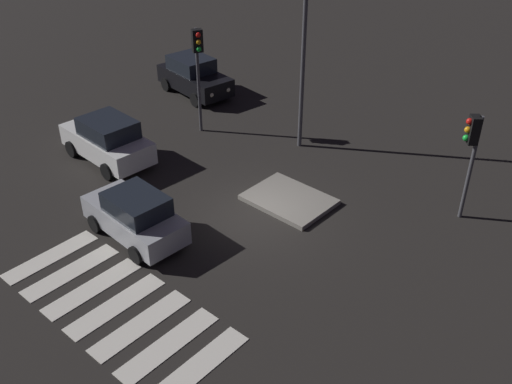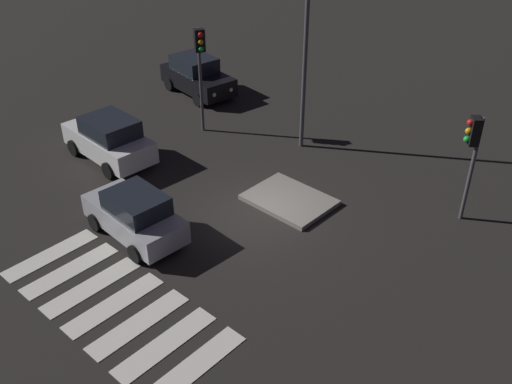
{
  "view_description": "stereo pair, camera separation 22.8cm",
  "coord_description": "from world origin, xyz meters",
  "views": [
    {
      "loc": [
        11.3,
        -12.83,
        11.79
      ],
      "look_at": [
        0.0,
        0.0,
        1.0
      ],
      "focal_mm": 40.41,
      "sensor_mm": 36.0,
      "label": 1
    },
    {
      "loc": [
        11.47,
        -12.67,
        11.79
      ],
      "look_at": [
        0.0,
        0.0,
        1.0
      ],
      "focal_mm": 40.41,
      "sensor_mm": 36.0,
      "label": 2
    }
  ],
  "objects": [
    {
      "name": "car_silver",
      "position": [
        -2.21,
        -3.61,
        0.85
      ],
      "size": [
        4.06,
        2.06,
        1.73
      ],
      "rotation": [
        0.0,
        0.0,
        3.08
      ],
      "color": "#9EA0A5",
      "rests_on": "ground"
    },
    {
      "name": "traffic_light_north",
      "position": [
        5.42,
        4.69,
        2.98
      ],
      "size": [
        0.53,
        0.54,
        3.93
      ],
      "rotation": [
        0.0,
        0.0,
        -2.43
      ],
      "color": "#47474C",
      "rests_on": "ground"
    },
    {
      "name": "car_black",
      "position": [
        -9.92,
        6.39,
        0.94
      ],
      "size": [
        4.6,
        2.57,
        1.92
      ],
      "rotation": [
        0.0,
        0.0,
        -0.15
      ],
      "color": "black",
      "rests_on": "ground"
    },
    {
      "name": "traffic_light_west",
      "position": [
        -6.36,
        3.46,
        3.59
      ],
      "size": [
        0.53,
        0.54,
        4.75
      ],
      "rotation": [
        0.0,
        0.0,
        -0.5
      ],
      "color": "#47474C",
      "rests_on": "ground"
    },
    {
      "name": "crosswalk_near",
      "position": [
        0.0,
        -6.2,
        0.01
      ],
      "size": [
        7.6,
        3.2,
        0.02
      ],
      "color": "silver",
      "rests_on": "ground"
    },
    {
      "name": "ground_plane",
      "position": [
        0.0,
        0.0,
        0.0
      ],
      "size": [
        80.0,
        80.0,
        0.0
      ],
      "primitive_type": "plane",
      "color": "black"
    },
    {
      "name": "car_white",
      "position": [
        -7.33,
        -0.97,
        0.94
      ],
      "size": [
        4.5,
        2.28,
        1.92
      ],
      "rotation": [
        0.0,
        0.0,
        3.08
      ],
      "color": "silver",
      "rests_on": "ground"
    },
    {
      "name": "street_lamp",
      "position": [
        -2.17,
        5.34,
        5.62
      ],
      "size": [
        0.56,
        0.56,
        8.35
      ],
      "color": "#47474C",
      "rests_on": "ground"
    },
    {
      "name": "traffic_island",
      "position": [
        0.32,
        1.49,
        0.09
      ],
      "size": [
        3.1,
        2.34,
        0.18
      ],
      "color": "gray",
      "rests_on": "ground"
    }
  ]
}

